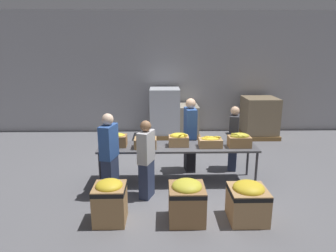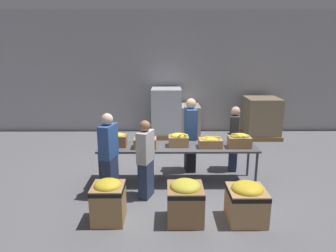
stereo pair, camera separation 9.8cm
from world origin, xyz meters
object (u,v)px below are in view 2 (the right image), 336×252
(sorting_table, at_px, (178,148))
(banana_box_1, at_px, (145,141))
(volunteer_1, at_px, (109,155))
(banana_box_2, at_px, (179,139))
(pallet_stack_0, at_px, (166,113))
(banana_box_3, at_px, (210,142))
(pallet_stack_1, at_px, (184,121))
(banana_box_4, at_px, (239,140))
(volunteer_2, at_px, (190,136))
(donation_bin_1, at_px, (185,200))
(banana_box_0, at_px, (115,139))
(volunteer_0, at_px, (234,139))
(donation_bin_0, at_px, (108,199))
(donation_bin_2, at_px, (246,201))
(volunteer_3, at_px, (146,160))
(pallet_stack_2, at_px, (261,118))

(sorting_table, xyz_separation_m, banana_box_1, (-0.67, -0.09, 0.18))
(volunteer_1, bearing_deg, banana_box_2, -51.00)
(banana_box_2, bearing_deg, pallet_stack_0, 94.14)
(banana_box_3, distance_m, pallet_stack_1, 3.66)
(banana_box_4, xyz_separation_m, pallet_stack_0, (-1.50, 3.58, -0.18))
(sorting_table, relative_size, volunteer_2, 1.93)
(donation_bin_1, bearing_deg, pallet_stack_0, 93.43)
(pallet_stack_0, bearing_deg, banana_box_0, -107.21)
(volunteer_0, relative_size, donation_bin_0, 2.06)
(banana_box_2, distance_m, donation_bin_2, 1.96)
(volunteer_3, xyz_separation_m, pallet_stack_2, (3.45, 4.07, -0.12))
(banana_box_3, distance_m, volunteer_2, 0.78)
(banana_box_3, distance_m, donation_bin_2, 1.61)
(banana_box_3, distance_m, volunteer_0, 1.01)
(banana_box_3, height_order, donation_bin_2, banana_box_3)
(pallet_stack_1, bearing_deg, donation_bin_0, -106.78)
(volunteer_1, distance_m, volunteer_2, 2.04)
(banana_box_1, relative_size, donation_bin_1, 0.63)
(donation_bin_1, bearing_deg, volunteer_0, 59.98)
(donation_bin_1, bearing_deg, pallet_stack_1, 86.89)
(pallet_stack_1, bearing_deg, volunteer_3, -102.94)
(banana_box_1, height_order, banana_box_4, banana_box_4)
(donation_bin_1, bearing_deg, donation_bin_2, 0.00)
(banana_box_0, distance_m, donation_bin_0, 1.65)
(banana_box_2, height_order, banana_box_3, banana_box_2)
(volunteer_0, relative_size, donation_bin_1, 2.10)
(banana_box_0, bearing_deg, volunteer_3, -45.47)
(banana_box_2, xyz_separation_m, volunteer_2, (0.30, 0.60, -0.09))
(banana_box_0, bearing_deg, volunteer_0, 13.84)
(volunteer_0, height_order, donation_bin_1, volunteer_0)
(banana_box_0, xyz_separation_m, donation_bin_0, (0.12, -1.54, -0.56))
(banana_box_2, height_order, banana_box_4, banana_box_4)
(volunteer_3, bearing_deg, volunteer_0, -35.29)
(banana_box_0, relative_size, pallet_stack_0, 0.31)
(volunteer_2, bearing_deg, banana_box_3, 21.84)
(volunteer_0, bearing_deg, pallet_stack_1, -144.83)
(banana_box_2, xyz_separation_m, donation_bin_2, (1.06, -1.55, -0.59))
(banana_box_1, xyz_separation_m, pallet_stack_2, (3.49, 3.48, -0.31))
(banana_box_1, relative_size, banana_box_4, 0.99)
(volunteer_0, bearing_deg, volunteer_2, -71.22)
(donation_bin_2, relative_size, pallet_stack_0, 0.43)
(banana_box_4, bearing_deg, banana_box_0, 177.85)
(pallet_stack_0, height_order, pallet_stack_1, pallet_stack_0)
(pallet_stack_0, bearing_deg, volunteer_1, -105.01)
(sorting_table, xyz_separation_m, donation_bin_2, (1.07, -1.52, -0.40))
(pallet_stack_0, bearing_deg, banana_box_4, -67.23)
(banana_box_3, bearing_deg, donation_bin_1, -112.46)
(banana_box_2, relative_size, volunteer_0, 0.27)
(banana_box_0, distance_m, pallet_stack_2, 5.34)
(banana_box_0, distance_m, banana_box_3, 1.99)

